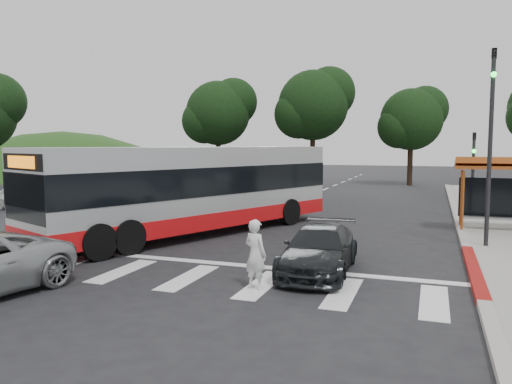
% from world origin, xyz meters
% --- Properties ---
extents(ground, '(140.00, 140.00, 0.00)m').
position_xyz_m(ground, '(0.00, 0.00, 0.00)').
color(ground, black).
rests_on(ground, ground).
extents(sidewalk_east, '(4.00, 40.00, 0.12)m').
position_xyz_m(sidewalk_east, '(11.00, 8.00, 0.06)').
color(sidewalk_east, gray).
rests_on(sidewalk_east, ground).
extents(curb_east, '(0.30, 40.00, 0.15)m').
position_xyz_m(curb_east, '(9.00, 8.00, 0.07)').
color(curb_east, '#9E9991').
rests_on(curb_east, ground).
extents(curb_east_red, '(0.32, 6.00, 0.15)m').
position_xyz_m(curb_east_red, '(9.00, -2.00, 0.08)').
color(curb_east_red, maroon).
rests_on(curb_east_red, ground).
extents(hillside_nw, '(44.00, 44.00, 10.00)m').
position_xyz_m(hillside_nw, '(-32.00, 30.00, 0.00)').
color(hillside_nw, '#1D3A12').
rests_on(hillside_nw, ground).
extents(crosswalk_ladder, '(18.00, 2.60, 0.01)m').
position_xyz_m(crosswalk_ladder, '(0.00, -5.00, 0.01)').
color(crosswalk_ladder, silver).
rests_on(crosswalk_ladder, ground).
extents(traffic_signal_ne_tall, '(0.18, 0.37, 6.50)m').
position_xyz_m(traffic_signal_ne_tall, '(9.60, 1.49, 3.88)').
color(traffic_signal_ne_tall, black).
rests_on(traffic_signal_ne_tall, ground).
extents(traffic_signal_ne_short, '(0.18, 0.37, 4.00)m').
position_xyz_m(traffic_signal_ne_short, '(9.60, 8.49, 2.48)').
color(traffic_signal_ne_short, black).
rests_on(traffic_signal_ne_short, ground).
extents(tree_north_a, '(6.60, 6.15, 10.17)m').
position_xyz_m(tree_north_a, '(-1.92, 26.07, 6.92)').
color(tree_north_a, black).
rests_on(tree_north_a, ground).
extents(tree_north_b, '(5.72, 5.33, 8.43)m').
position_xyz_m(tree_north_b, '(6.07, 28.06, 5.66)').
color(tree_north_b, black).
rests_on(tree_north_b, ground).
extents(tree_north_c, '(6.16, 5.74, 9.30)m').
position_xyz_m(tree_north_c, '(-9.92, 24.06, 6.29)').
color(tree_north_c, black).
rests_on(tree_north_c, ground).
extents(transit_bus, '(7.61, 13.04, 3.35)m').
position_xyz_m(transit_bus, '(-0.72, 0.88, 1.67)').
color(transit_bus, '#AAACAF').
rests_on(transit_bus, ground).
extents(pedestrian, '(0.72, 0.60, 1.68)m').
position_xyz_m(pedestrian, '(3.98, -5.38, 0.84)').
color(pedestrian, white).
rests_on(pedestrian, ground).
extents(dark_sedan, '(1.90, 4.33, 1.24)m').
position_xyz_m(dark_sedan, '(5.06, -3.31, 0.62)').
color(dark_sedan, black).
rests_on(dark_sedan, ground).
extents(west_car_white, '(4.01, 1.91, 1.32)m').
position_xyz_m(west_car_white, '(-12.50, 4.32, 0.66)').
color(west_car_white, silver).
rests_on(west_car_white, ground).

